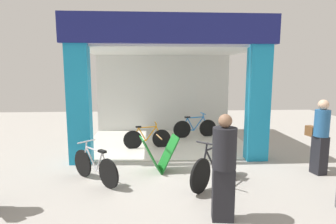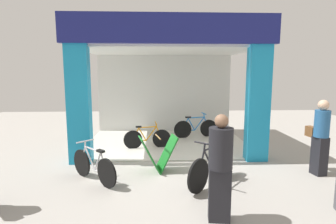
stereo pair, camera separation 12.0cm
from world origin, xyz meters
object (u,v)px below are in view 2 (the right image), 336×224
object	(u,v)px
bicycle_parked_0	(213,167)
pedestrian_2	(220,166)
pedestrian_1	(320,136)
bicycle_parked_1	(94,166)
bicycle_inside_1	(196,128)
sandwich_board_sign	(158,154)
bicycle_inside_0	(147,138)

from	to	relation	value
bicycle_parked_0	pedestrian_2	bearing A→B (deg)	-97.40
bicycle_parked_0	pedestrian_1	size ratio (longest dim) A/B	0.77
bicycle_parked_1	pedestrian_1	size ratio (longest dim) A/B	0.66
bicycle_parked_1	pedestrian_2	world-z (taller)	pedestrian_2
bicycle_parked_0	bicycle_parked_1	distance (m)	2.48
bicycle_inside_1	pedestrian_1	size ratio (longest dim) A/B	0.91
bicycle_inside_1	bicycle_parked_1	world-z (taller)	bicycle_inside_1
pedestrian_1	pedestrian_2	bearing A→B (deg)	-145.69
pedestrian_1	pedestrian_2	size ratio (longest dim) A/B	1.01
sandwich_board_sign	pedestrian_1	bearing A→B (deg)	-5.42
bicycle_inside_0	bicycle_inside_1	world-z (taller)	bicycle_inside_1
bicycle_inside_0	sandwich_board_sign	distance (m)	1.98
bicycle_parked_0	pedestrian_1	bearing A→B (deg)	10.46
bicycle_inside_0	bicycle_inside_1	bearing A→B (deg)	37.76
sandwich_board_sign	pedestrian_2	world-z (taller)	pedestrian_2
bicycle_inside_1	bicycle_parked_1	size ratio (longest dim) A/B	1.39
bicycle_parked_1	pedestrian_2	xyz separation A→B (m)	(2.29, -1.62, 0.54)
bicycle_parked_0	pedestrian_1	world-z (taller)	pedestrian_1
bicycle_parked_0	bicycle_parked_1	bearing A→B (deg)	174.07
bicycle_parked_1	sandwich_board_sign	world-z (taller)	bicycle_parked_1
bicycle_inside_1	sandwich_board_sign	world-z (taller)	bicycle_inside_1
bicycle_parked_1	sandwich_board_sign	bearing A→B (deg)	21.99
bicycle_inside_1	pedestrian_1	bearing A→B (deg)	-57.67
bicycle_inside_1	sandwich_board_sign	bearing A→B (deg)	-112.62
bicycle_parked_0	sandwich_board_sign	world-z (taller)	bicycle_parked_0
bicycle_inside_0	bicycle_parked_1	world-z (taller)	bicycle_parked_1
bicycle_inside_0	pedestrian_1	xyz separation A→B (m)	(3.92, -2.30, 0.56)
bicycle_inside_0	bicycle_parked_1	distance (m)	2.71
bicycle_inside_1	sandwich_board_sign	xyz separation A→B (m)	(-1.35, -3.23, 0.07)
bicycle_inside_1	bicycle_parked_1	xyz separation A→B (m)	(-2.71, -3.78, -0.01)
bicycle_inside_0	bicycle_inside_1	distance (m)	2.09
sandwich_board_sign	pedestrian_1	distance (m)	3.66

